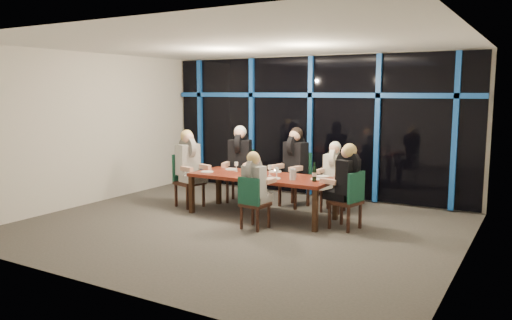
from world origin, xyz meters
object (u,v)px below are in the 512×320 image
object	(u,v)px
dining_table	(262,179)
chair_far_left	(241,172)
diner_end_left	(189,157)
diner_far_left	(239,153)
chair_far_right	(335,185)
diner_end_right	(346,173)
diner_far_mid	(294,155)
diner_near_mid	(255,178)
water_pitcher	(293,174)
chair_near_mid	(252,200)
diner_far_right	(334,166)
chair_end_left	(187,177)
chair_end_right	(350,197)
wine_bottle	(314,174)
chair_far_mid	(297,176)

from	to	relation	value
dining_table	chair_far_left	xyz separation A→B (m)	(-1.00, 0.90, -0.09)
diner_end_left	diner_far_left	bearing A→B (deg)	-19.21
chair_far_right	diner_end_right	xyz separation A→B (m)	(0.61, -1.07, 0.42)
diner_far_mid	diner_end_left	size ratio (longest dim) A/B	1.03
diner_near_mid	water_pitcher	xyz separation A→B (m)	(0.38, 0.62, 0.01)
dining_table	diner_near_mid	bearing A→B (deg)	-67.79
chair_near_mid	water_pitcher	size ratio (longest dim) A/B	4.55
dining_table	diner_far_right	world-z (taller)	diner_far_right
chair_end_left	chair_end_right	size ratio (longest dim) A/B	1.06
diner_far_right	wine_bottle	world-z (taller)	diner_far_right
dining_table	chair_far_mid	distance (m)	1.11
diner_far_mid	diner_end_right	size ratio (longest dim) A/B	1.10
diner_far_left	wine_bottle	bearing A→B (deg)	-39.46
diner_far_right	chair_near_mid	bearing A→B (deg)	-111.38
chair_near_mid	wine_bottle	size ratio (longest dim) A/B	2.69
chair_far_mid	chair_near_mid	bearing A→B (deg)	-72.88
diner_far_right	wine_bottle	size ratio (longest dim) A/B	2.70
chair_end_left	diner_far_left	bearing A→B (deg)	-23.54
diner_far_left	diner_far_right	xyz separation A→B (m)	(1.97, 0.16, -0.15)
chair_near_mid	diner_near_mid	world-z (taller)	diner_near_mid
chair_end_right	chair_near_mid	world-z (taller)	chair_end_right
chair_near_mid	diner_end_right	world-z (taller)	diner_end_right
chair_far_mid	diner_far_right	bearing A→B (deg)	4.92
chair_far_right	diner_near_mid	distance (m)	1.96
chair_far_left	chair_end_left	world-z (taller)	chair_far_left
chair_far_left	diner_end_right	distance (m)	2.77
chair_far_mid	diner_far_mid	size ratio (longest dim) A/B	1.03
diner_end_right	diner_near_mid	xyz separation A→B (m)	(-1.28, -0.74, -0.08)
diner_far_right	diner_end_left	distance (m)	2.78
chair_near_mid	diner_far_mid	distance (m)	1.92
water_pitcher	wine_bottle	bearing A→B (deg)	26.82
diner_far_mid	water_pitcher	xyz separation A→B (m)	(0.53, -1.15, -0.16)
chair_end_left	diner_end_right	world-z (taller)	diner_end_right
diner_far_left	diner_near_mid	size ratio (longest dim) A/B	1.21
diner_end_left	chair_end_left	bearing A→B (deg)	90.00
diner_end_left	diner_far_right	bearing A→B (deg)	-52.21
dining_table	chair_far_left	world-z (taller)	chair_far_left
chair_end_left	chair_near_mid	world-z (taller)	chair_end_left
chair_end_left	diner_far_right	bearing A→B (deg)	-53.29
diner_far_right	wine_bottle	distance (m)	1.05
chair_far_mid	diner_far_left	world-z (taller)	diner_far_left
dining_table	diner_far_mid	world-z (taller)	diner_far_mid
chair_far_left	chair_far_right	distance (m)	2.00
chair_far_left	diner_far_right	xyz separation A→B (m)	(1.99, 0.07, 0.27)
chair_far_mid	diner_near_mid	world-z (taller)	diner_near_mid
diner_far_right	diner_end_left	world-z (taller)	diner_end_left
diner_end_right	diner_near_mid	size ratio (longest dim) A/B	1.10
chair_far_mid	diner_far_mid	distance (m)	0.43
diner_far_mid	chair_far_left	bearing A→B (deg)	-161.44
chair_near_mid	chair_end_right	bearing A→B (deg)	-145.32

